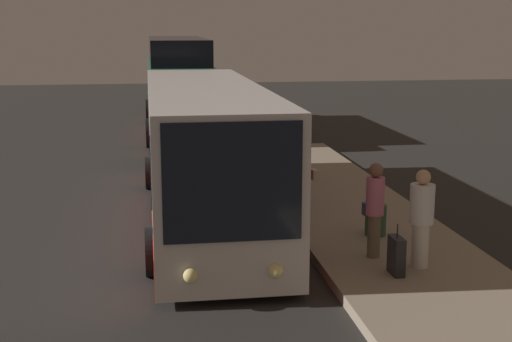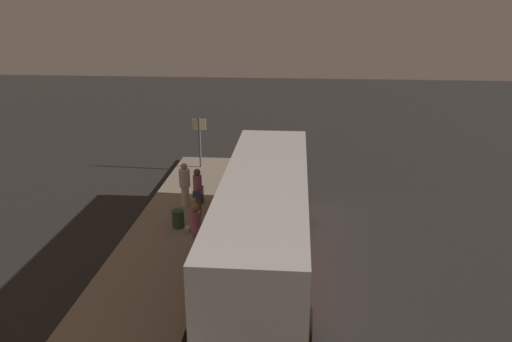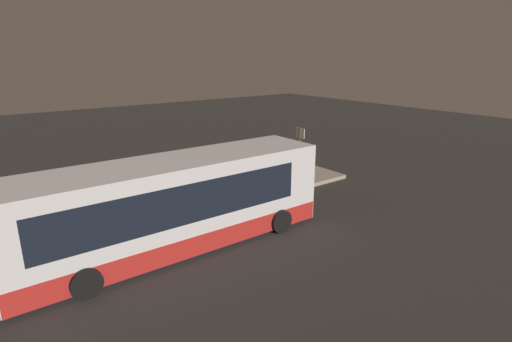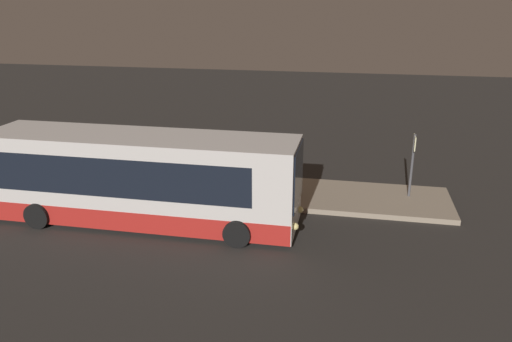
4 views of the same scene
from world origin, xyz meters
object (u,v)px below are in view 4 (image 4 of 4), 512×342
Objects in this scene: bus_lead at (140,180)px; passenger_with_bags at (176,170)px; passenger_waiting at (284,167)px; sign_post at (413,157)px; trash_bin at (234,180)px; passenger_boarding at (265,171)px; suitcase at (290,187)px.

passenger_with_bags is at bearing 78.38° from bus_lead.
sign_post reaches higher than passenger_waiting.
passenger_boarding is at bearing -19.68° from trash_bin.
passenger_waiting is at bearing 37.64° from bus_lead.
sign_post is (4.59, 0.87, 1.25)m from suitcase.
passenger_with_bags is (-4.09, -1.25, 0.03)m from passenger_waiting.
trash_bin is at bearing 53.00° from bus_lead.
trash_bin is (-2.04, -0.17, -0.64)m from passenger_waiting.
trash_bin is at bearing 68.86° from passenger_boarding.
bus_lead is 4.32m from trash_bin.
passenger_boarding is (3.88, 2.86, -0.37)m from bus_lead.
passenger_waiting is 4.96m from sign_post.
sign_post is at bearing 47.53° from passenger_waiting.
suitcase is at bearing 31.31° from bus_lead.
passenger_waiting is 1.97× the size of suitcase.
passenger_waiting is 4.28m from passenger_with_bags.
passenger_with_bags is (-3.41, -0.60, -0.00)m from passenger_boarding.
suitcase is at bearing -9.31° from trash_bin.
passenger_boarding is at bearing 36.44° from bus_lead.
passenger_with_bags reaches higher than suitcase.
sign_post is at bearing 22.03° from bus_lead.
passenger_boarding is 0.72× the size of sign_post.
sign_post is at bearing 3.98° from trash_bin.
passenger_with_bags is at bearing 98.52° from passenger_boarding.
bus_lead is 6.09× the size of passenger_boarding.
suitcase is at bearing -169.29° from sign_post.
trash_bin is at bearing 21.88° from passenger_with_bags.
bus_lead is 2.34m from passenger_with_bags.
passenger_waiting reaches higher than trash_bin.
suitcase is (4.41, 0.70, -0.65)m from passenger_with_bags.
suitcase is 0.37× the size of sign_post.
suitcase is at bearing -16.73° from passenger_waiting.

